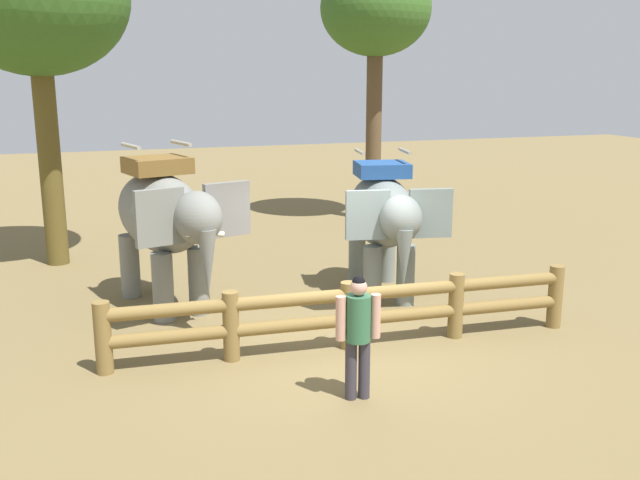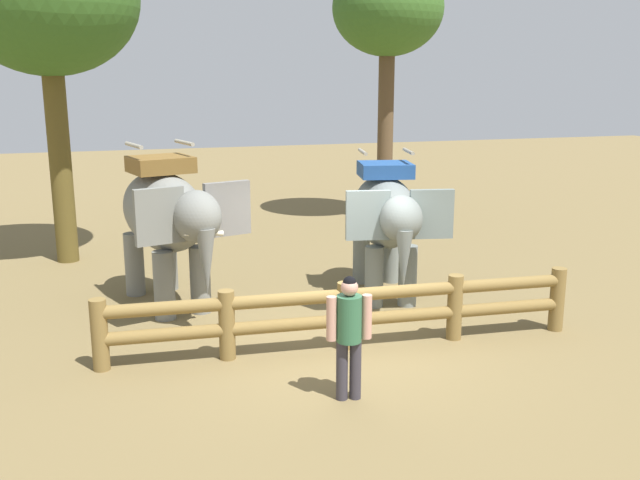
% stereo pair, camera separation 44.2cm
% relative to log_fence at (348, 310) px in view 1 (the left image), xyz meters
% --- Properties ---
extents(ground_plane, '(60.00, 60.00, 0.00)m').
position_rel_log_fence_xyz_m(ground_plane, '(-0.00, 0.15, -0.61)').
color(ground_plane, brown).
extents(log_fence, '(7.40, 0.63, 1.05)m').
position_rel_log_fence_xyz_m(log_fence, '(0.00, 0.00, 0.00)').
color(log_fence, olive).
rests_on(log_fence, ground).
extents(elephant_near_left, '(2.30, 3.52, 2.95)m').
position_rel_log_fence_xyz_m(elephant_near_left, '(-2.38, 2.79, 1.05)').
color(elephant_near_left, slate).
rests_on(elephant_near_left, ground).
extents(elephant_center, '(1.93, 3.27, 2.75)m').
position_rel_log_fence_xyz_m(elephant_center, '(1.53, 2.25, 0.94)').
color(elephant_center, slate).
rests_on(elephant_center, ground).
extents(tourist_woman_in_black, '(0.58, 0.36, 1.66)m').
position_rel_log_fence_xyz_m(tourist_woman_in_black, '(-0.49, -1.66, 0.35)').
color(tourist_woman_in_black, '#35323B').
rests_on(tourist_woman_in_black, ground).
extents(tree_back_center, '(3.00, 3.00, 7.08)m').
position_rel_log_fence_xyz_m(tree_back_center, '(4.10, 8.96, 5.06)').
color(tree_back_center, brown).
rests_on(tree_back_center, ground).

